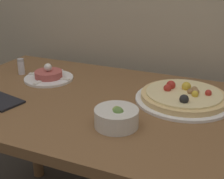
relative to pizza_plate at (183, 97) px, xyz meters
name	(u,v)px	position (x,y,z in m)	size (l,w,h in m)	color
dining_table	(116,126)	(-0.22, -0.11, -0.11)	(1.41, 0.76, 0.73)	brown
pizza_plate	(183,97)	(0.00, 0.00, 0.00)	(0.35, 0.35, 0.06)	white
tartare_plate	(49,76)	(-0.58, 0.00, 0.00)	(0.21, 0.21, 0.07)	white
small_bowl	(117,117)	(-0.15, -0.27, 0.01)	(0.14, 0.14, 0.07)	silver
salt_shaker	(21,67)	(-0.74, 0.01, 0.02)	(0.03, 0.03, 0.07)	silver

